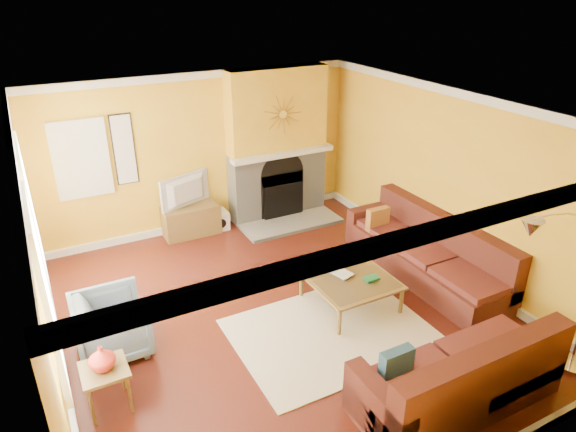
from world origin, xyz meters
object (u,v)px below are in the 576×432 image
arc_lamp (557,302)px  media_console (191,220)px  side_table (108,388)px  sectional_sofa (394,285)px  coffee_table (350,291)px  armchair (112,325)px

arc_lamp → media_console: bearing=112.9°
side_table → sectional_sofa: bearing=-1.0°
sectional_sofa → media_console: 3.83m
coffee_table → arc_lamp: (0.98, -2.21, 0.86)m
sectional_sofa → arc_lamp: arc_lamp is taller
sectional_sofa → arc_lamp: size_ratio=1.84×
sectional_sofa → media_console: sectional_sofa is taller
side_table → armchair: bearing=75.7°
sectional_sofa → side_table: (-3.61, 0.07, -0.20)m
armchair → side_table: size_ratio=1.63×
sectional_sofa → coffee_table: size_ratio=3.67×
media_console → side_table: media_console is taller
armchair → arc_lamp: (3.99, -2.72, 0.70)m
sectional_sofa → armchair: size_ratio=4.81×
sectional_sofa → side_table: sectional_sofa is taller
sectional_sofa → armchair: bearing=164.4°
coffee_table → armchair: armchair is taller
side_table → arc_lamp: arc_lamp is taller
sectional_sofa → side_table: size_ratio=7.83×
coffee_table → side_table: (-3.23, -0.36, 0.04)m
sectional_sofa → coffee_table: sectional_sofa is taller
media_console → side_table: 3.95m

